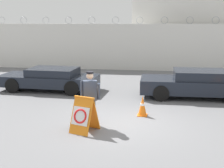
% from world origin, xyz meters
% --- Properties ---
extents(ground_plane, '(90.00, 90.00, 0.00)m').
position_xyz_m(ground_plane, '(0.00, 0.00, 0.00)').
color(ground_plane, slate).
extents(perimeter_wall, '(36.00, 0.30, 3.53)m').
position_xyz_m(perimeter_wall, '(0.00, 11.15, 1.55)').
color(perimeter_wall, silver).
rests_on(perimeter_wall, ground_plane).
extents(building_block, '(7.08, 5.97, 5.52)m').
position_xyz_m(building_block, '(2.93, 15.41, 2.76)').
color(building_block, silver).
rests_on(building_block, ground_plane).
extents(barricade_sign, '(0.87, 0.96, 1.09)m').
position_xyz_m(barricade_sign, '(-0.98, -0.90, 0.54)').
color(barricade_sign, orange).
rests_on(barricade_sign, ground_plane).
extents(security_guard, '(0.67, 0.37, 1.74)m').
position_xyz_m(security_guard, '(-0.91, -0.24, 0.97)').
color(security_guard, '#232838').
rests_on(security_guard, ground_plane).
extents(traffic_cone_mid, '(0.35, 0.35, 0.71)m').
position_xyz_m(traffic_cone_mid, '(0.71, 0.97, 0.35)').
color(traffic_cone_mid, orange).
rests_on(traffic_cone_mid, ground_plane).
extents(parked_car_front_coupe, '(4.75, 2.10, 1.08)m').
position_xyz_m(parked_car_front_coupe, '(-3.88, 4.39, 0.57)').
color(parked_car_front_coupe, black).
rests_on(parked_car_front_coupe, ground_plane).
extents(parked_car_rear_sedan, '(4.64, 1.97, 1.20)m').
position_xyz_m(parked_car_rear_sedan, '(2.86, 3.96, 0.62)').
color(parked_car_rear_sedan, black).
rests_on(parked_car_rear_sedan, ground_plane).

